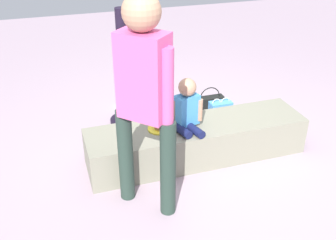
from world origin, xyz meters
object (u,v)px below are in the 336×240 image
party_cup_red (167,119)px  cake_box_white (136,100)px  cake_plate (160,127)px  water_bottle_near_gift (191,96)px  water_bottle_far_side (160,105)px  gift_bag (220,116)px  handbag_brown_canvas (155,127)px  adult_standing (144,90)px  child_seated (187,107)px  handbag_black_leather (209,104)px

party_cup_red → cake_box_white: 0.59m
cake_plate → party_cup_red: 0.84m
water_bottle_near_gift → water_bottle_far_side: water_bottle_near_gift is taller
party_cup_red → gift_bag: bearing=-32.3°
party_cup_red → cake_box_white: size_ratio=0.30×
water_bottle_far_side → party_cup_red: bearing=-89.9°
water_bottle_near_gift → handbag_brown_canvas: 0.90m
adult_standing → handbag_brown_canvas: 1.40m
water_bottle_near_gift → party_cup_red: (-0.43, -0.38, -0.05)m
adult_standing → water_bottle_near_gift: adult_standing is taller
child_seated → party_cup_red: size_ratio=4.90×
adult_standing → cake_plate: (0.27, 0.53, -0.64)m
water_bottle_near_gift → child_seated: bearing=-113.1°
cake_plate → handbag_black_leather: size_ratio=0.66×
water_bottle_near_gift → cake_box_white: bearing=166.0°
cake_plate → handbag_brown_canvas: (0.09, 0.46, -0.27)m
cake_plate → water_bottle_far_side: cake_plate is taller
handbag_brown_canvas → adult_standing: bearing=-110.0°
party_cup_red → handbag_black_leather: size_ratio=0.29×
gift_bag → party_cup_red: gift_bag is taller
cake_plate → party_cup_red: bearing=67.0°
cake_plate → cake_box_white: cake_plate is taller
child_seated → water_bottle_far_side: 1.16m
water_bottle_near_gift → party_cup_red: water_bottle_near_gift is taller
gift_bag → water_bottle_near_gift: bearing=95.6°
water_bottle_far_side → cake_box_white: (-0.23, 0.26, -0.03)m
adult_standing → gift_bag: bearing=41.0°
cake_box_white → gift_bag: bearing=-49.8°
party_cup_red → handbag_black_leather: 0.57m
gift_bag → party_cup_red: size_ratio=3.82×
water_bottle_near_gift → water_bottle_far_side: (-0.43, -0.09, -0.01)m
party_cup_red → handbag_brown_canvas: size_ratio=0.30×
gift_bag → water_bottle_far_side: 0.78m
adult_standing → cake_plate: 0.88m
adult_standing → child_seated: bearing=43.0°
water_bottle_near_gift → handbag_brown_canvas: handbag_brown_canvas is taller
handbag_black_leather → handbag_brown_canvas: 0.85m
adult_standing → water_bottle_far_side: size_ratio=9.06×
gift_bag → handbag_black_leather: size_ratio=1.12×
handbag_black_leather → cake_box_white: bearing=150.9°
child_seated → party_cup_red: (0.06, 0.77, -0.53)m
handbag_black_leather → handbag_brown_canvas: size_ratio=1.04×
cake_plate → party_cup_red: (0.30, 0.71, -0.33)m
gift_bag → handbag_brown_canvas: 0.71m
adult_standing → water_bottle_near_gift: bearing=58.3°
water_bottle_far_side → cake_box_white: 0.35m
child_seated → handbag_black_leather: (0.62, 0.87, -0.47)m
water_bottle_near_gift → water_bottle_far_side: 0.44m
water_bottle_near_gift → water_bottle_far_side: bearing=-167.5°
gift_bag → cake_box_white: gift_bag is taller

